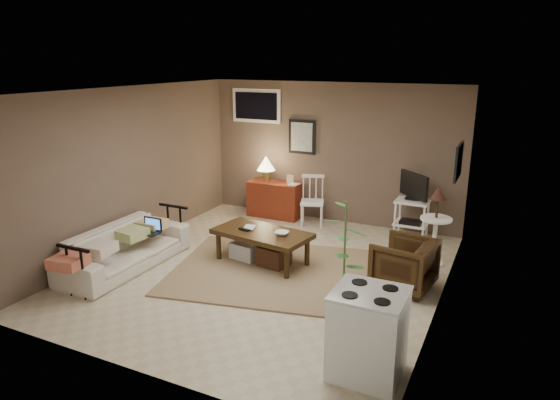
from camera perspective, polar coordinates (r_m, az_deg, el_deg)
The scene contains 20 objects.
floor at distance 6.82m, azimuth -1.64°, elevation -8.15°, with size 5.00×5.00×0.00m, color #C1B293.
art_back at distance 8.80m, azimuth 2.53°, elevation 7.22°, with size 0.50×0.03×0.60m, color black.
art_right at distance 6.73m, azimuth 19.75°, elevation 4.16°, with size 0.03×0.60×0.45m, color black.
window at distance 9.13m, azimuth -2.71°, elevation 10.70°, with size 0.96×0.03×0.60m, color white.
rug at distance 6.79m, azimuth -0.78°, elevation -8.16°, with size 2.66×2.13×0.03m, color #987A58.
coffee_table at distance 6.98m, azimuth -2.12°, elevation -5.10°, with size 1.42×0.88×0.51m.
sofa at distance 7.13m, azimuth -17.36°, elevation -4.52°, with size 1.94×0.57×0.76m, color beige.
sofa_pillows at distance 6.92m, azimuth -18.39°, elevation -4.47°, with size 0.37×1.85×0.13m, color beige, non-canonical shape.
sofa_end_rails at distance 7.08m, azimuth -16.66°, elevation -5.08°, with size 0.52×1.94×0.65m, color black, non-canonical shape.
laptop at distance 7.21m, azimuth -14.55°, elevation -3.13°, with size 0.30×0.22×0.20m.
red_console at distance 9.00m, azimuth -0.65°, elevation 0.48°, with size 0.96×0.43×1.11m.
spindle_chair at distance 8.56m, azimuth 3.70°, elevation -0.26°, with size 0.49×0.49×0.85m.
tv_stand at distance 8.07m, azimuth 14.88°, elevation -0.52°, with size 0.51×0.47×1.08m.
side_table at distance 7.13m, azimuth 17.45°, elevation -1.80°, with size 0.42×0.42×1.13m.
armchair at distance 6.42m, azimuth 13.99°, elevation -6.84°, with size 0.68×0.64×0.70m, color #30200D.
potted_plant at distance 5.22m, azimuth 7.35°, elevation -7.03°, with size 0.36×0.36×1.43m.
stove at distance 4.68m, azimuth 10.03°, elevation -14.80°, with size 0.64×0.59×0.83m.
bowl at distance 6.73m, azimuth 0.20°, elevation -3.24°, with size 0.19×0.05×0.19m, color #37250F.
book_table at distance 7.02m, azimuth -4.13°, elevation -2.36°, with size 0.15×0.02×0.21m, color #37250F.
book_console at distance 8.73m, azimuth 1.09°, elevation 2.51°, with size 0.17×0.02×0.23m, color #37250F.
Camera 1 is at (2.88, -5.52, 2.79)m, focal length 32.00 mm.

